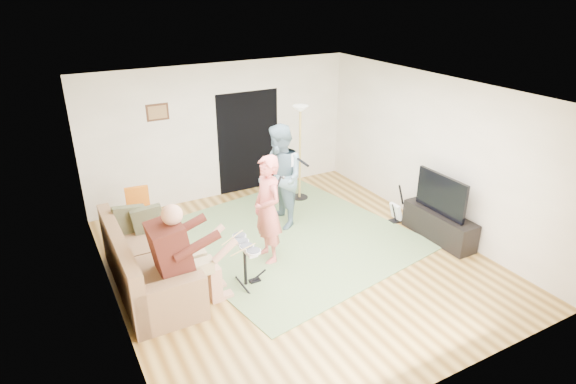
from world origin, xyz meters
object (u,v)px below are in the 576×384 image
object	(u,v)px
singer	(268,210)
dining_chair	(141,223)
sofa	(144,269)
tv_cabinet	(439,225)
drum_kit	(245,266)
television	(441,194)
guitarist	(280,177)
guitar_spare	(396,211)
torchiere_lamp	(300,136)

from	to	relation	value
singer	dining_chair	size ratio (longest dim) A/B	1.84
sofa	tv_cabinet	world-z (taller)	sofa
drum_kit	television	xyz separation A→B (m)	(3.45, -0.32, 0.54)
guitarist	television	distance (m)	2.74
television	sofa	bearing A→B (deg)	168.46
sofa	television	size ratio (longest dim) A/B	2.19
singer	guitar_spare	xyz separation A→B (m)	(2.65, 0.03, -0.66)
singer	tv_cabinet	size ratio (longest dim) A/B	1.25
singer	guitar_spare	size ratio (longest dim) A/B	2.37
guitarist	dining_chair	world-z (taller)	guitarist
guitarist	dining_chair	size ratio (longest dim) A/B	1.98
tv_cabinet	television	world-z (taller)	television
torchiere_lamp	tv_cabinet	distance (m)	3.10
guitar_spare	torchiere_lamp	size ratio (longest dim) A/B	0.38
sofa	dining_chair	xyz separation A→B (m)	(0.29, 1.40, 0.03)
guitar_spare	television	world-z (taller)	television
drum_kit	guitar_spare	distance (m)	3.32
guitar_spare	torchiere_lamp	distance (m)	2.34
guitarist	television	xyz separation A→B (m)	(2.11, -1.76, -0.09)
dining_chair	singer	bearing A→B (deg)	-37.07
torchiere_lamp	television	distance (m)	2.92
dining_chair	television	world-z (taller)	television
singer	guitarist	xyz separation A→B (m)	(0.72, 0.94, 0.07)
torchiere_lamp	singer	bearing A→B (deg)	-131.93
guitarist	drum_kit	bearing A→B (deg)	-40.84
sofa	torchiere_lamp	world-z (taller)	torchiere_lamp
drum_kit	dining_chair	distance (m)	2.29
drum_kit	guitarist	size ratio (longest dim) A/B	0.38
dining_chair	guitarist	bearing A→B (deg)	-8.15
sofa	torchiere_lamp	distance (m)	4.03
dining_chair	sofa	bearing A→B (deg)	-95.14
singer	tv_cabinet	world-z (taller)	singer
television	tv_cabinet	bearing A→B (deg)	0.00
guitarist	television	size ratio (longest dim) A/B	1.78
singer	guitar_spare	distance (m)	2.74
dining_chair	television	distance (m)	5.08
guitar_spare	dining_chair	xyz separation A→B (m)	(-4.29, 1.53, 0.13)
sofa	torchiere_lamp	size ratio (longest dim) A/B	1.20
sofa	singer	distance (m)	2.01
sofa	tv_cabinet	distance (m)	4.90
guitar_spare	television	size ratio (longest dim) A/B	0.70
sofa	drum_kit	world-z (taller)	sofa
drum_kit	guitar_spare	size ratio (longest dim) A/B	0.98
torchiere_lamp	dining_chair	world-z (taller)	torchiere_lamp
dining_chair	television	xyz separation A→B (m)	(4.46, -2.37, 0.51)
sofa	singer	xyz separation A→B (m)	(1.92, -0.15, 0.56)
sofa	dining_chair	bearing A→B (deg)	78.35
sofa	guitarist	distance (m)	2.83
guitarist	tv_cabinet	bearing A→B (deg)	53.07
drum_kit	television	bearing A→B (deg)	-5.31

